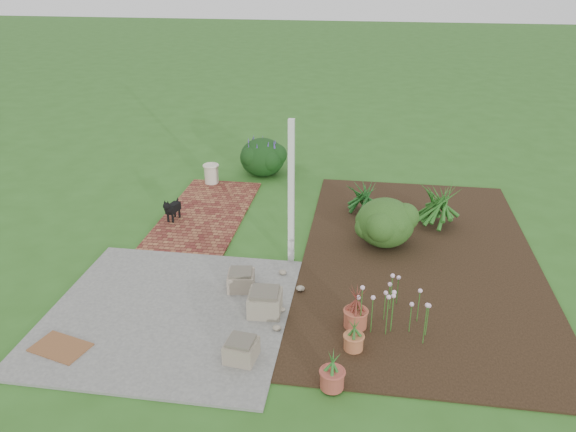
# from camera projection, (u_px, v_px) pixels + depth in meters

# --- Properties ---
(ground) EXTENTS (80.00, 80.00, 0.00)m
(ground) POSITION_uv_depth(u_px,v_px,m) (273.00, 262.00, 9.67)
(ground) COLOR #2E611E
(ground) RESTS_ON ground
(concrete_patio) EXTENTS (3.50, 3.50, 0.04)m
(concrete_patio) POSITION_uv_depth(u_px,v_px,m) (169.00, 312.00, 8.26)
(concrete_patio) COLOR #62625F
(concrete_patio) RESTS_ON ground
(brick_path) EXTENTS (1.60, 3.50, 0.04)m
(brick_path) POSITION_uv_depth(u_px,v_px,m) (206.00, 213.00, 11.46)
(brick_path) COLOR maroon
(brick_path) RESTS_ON ground
(garden_bed) EXTENTS (4.00, 7.00, 0.03)m
(garden_bed) POSITION_uv_depth(u_px,v_px,m) (419.00, 258.00, 9.77)
(garden_bed) COLOR black
(garden_bed) RESTS_ON ground
(veranda_post) EXTENTS (0.10, 0.10, 2.50)m
(veranda_post) POSITION_uv_depth(u_px,v_px,m) (291.00, 194.00, 9.19)
(veranda_post) COLOR white
(veranda_post) RESTS_ON ground
(stone_trough_near) EXTENTS (0.44, 0.44, 0.26)m
(stone_trough_near) POSITION_uv_depth(u_px,v_px,m) (241.00, 350.00, 7.23)
(stone_trough_near) COLOR gray
(stone_trough_near) RESTS_ON concrete_patio
(stone_trough_mid) EXTENTS (0.46, 0.46, 0.27)m
(stone_trough_mid) POSITION_uv_depth(u_px,v_px,m) (241.00, 281.00, 8.77)
(stone_trough_mid) COLOR gray
(stone_trough_mid) RESTS_ON concrete_patio
(stone_trough_far) EXTENTS (0.50, 0.50, 0.32)m
(stone_trough_far) POSITION_uv_depth(u_px,v_px,m) (265.00, 303.00, 8.17)
(stone_trough_far) COLOR #706557
(stone_trough_far) RESTS_ON concrete_patio
(coir_doormat) EXTENTS (0.83, 0.65, 0.02)m
(coir_doormat) POSITION_uv_depth(u_px,v_px,m) (60.00, 347.00, 7.47)
(coir_doormat) COLOR brown
(coir_doormat) RESTS_ON concrete_patio
(black_dog) EXTENTS (0.23, 0.52, 0.45)m
(black_dog) POSITION_uv_depth(u_px,v_px,m) (172.00, 208.00, 10.98)
(black_dog) COLOR black
(black_dog) RESTS_ON brick_path
(cream_ceramic_urn) EXTENTS (0.39, 0.39, 0.43)m
(cream_ceramic_urn) POSITION_uv_depth(u_px,v_px,m) (211.00, 174.00, 12.85)
(cream_ceramic_urn) COLOR beige
(cream_ceramic_urn) RESTS_ON brick_path
(evergreen_shrub) EXTENTS (1.30, 1.30, 0.88)m
(evergreen_shrub) POSITION_uv_depth(u_px,v_px,m) (385.00, 221.00, 10.05)
(evergreen_shrub) COLOR #0E3C13
(evergreen_shrub) RESTS_ON garden_bed
(agapanthus_clump_back) EXTENTS (1.25, 1.25, 1.02)m
(agapanthus_clump_back) POSITION_uv_depth(u_px,v_px,m) (438.00, 201.00, 10.72)
(agapanthus_clump_back) COLOR #113E13
(agapanthus_clump_back) RESTS_ON garden_bed
(agapanthus_clump_front) EXTENTS (1.03, 1.03, 0.81)m
(agapanthus_clump_front) POSITION_uv_depth(u_px,v_px,m) (362.00, 195.00, 11.26)
(agapanthus_clump_front) COLOR #0C4215
(agapanthus_clump_front) RESTS_ON garden_bed
(pink_flower_patch) EXTENTS (1.42, 1.42, 0.74)m
(pink_flower_patch) POSITION_uv_depth(u_px,v_px,m) (392.00, 300.00, 7.88)
(pink_flower_patch) COLOR #113D0F
(pink_flower_patch) RESTS_ON garden_bed
(terracotta_pot_bronze) EXTENTS (0.41, 0.41, 0.27)m
(terracotta_pot_bronze) POSITION_uv_depth(u_px,v_px,m) (356.00, 318.00, 7.88)
(terracotta_pot_bronze) COLOR #A85138
(terracotta_pot_bronze) RESTS_ON garden_bed
(terracotta_pot_small_left) EXTENTS (0.30, 0.30, 0.21)m
(terracotta_pot_small_left) POSITION_uv_depth(u_px,v_px,m) (354.00, 342.00, 7.44)
(terracotta_pot_small_left) COLOR #B4673D
(terracotta_pot_small_left) RESTS_ON garden_bed
(terracotta_pot_small_right) EXTENTS (0.37, 0.37, 0.24)m
(terracotta_pot_small_right) POSITION_uv_depth(u_px,v_px,m) (332.00, 379.00, 6.76)
(terracotta_pot_small_right) COLOR #A24436
(terracotta_pot_small_right) RESTS_ON garden_bed
(purple_flowering_bush) EXTENTS (1.28, 1.28, 0.91)m
(purple_flowering_bush) POSITION_uv_depth(u_px,v_px,m) (262.00, 156.00, 13.37)
(purple_flowering_bush) COLOR black
(purple_flowering_bush) RESTS_ON ground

